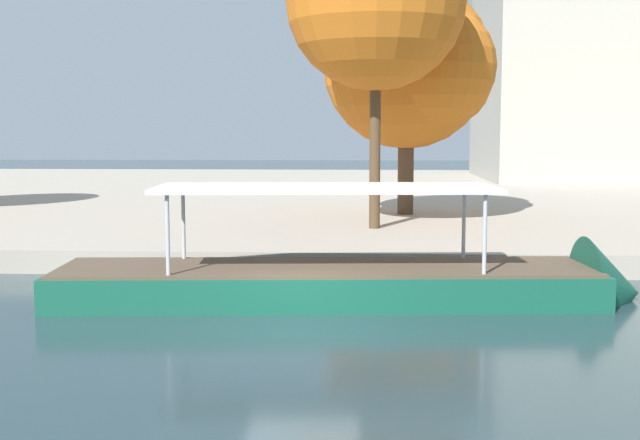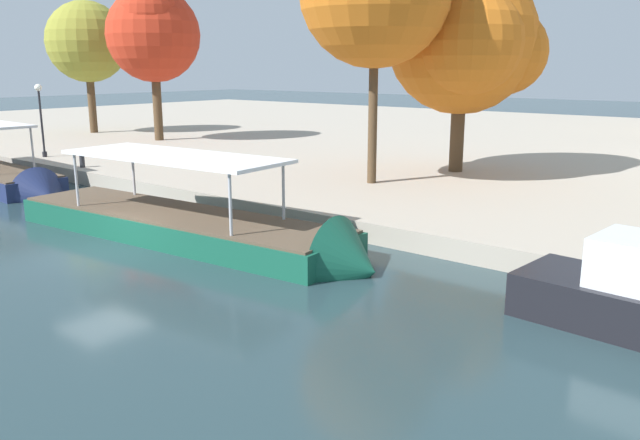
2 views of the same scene
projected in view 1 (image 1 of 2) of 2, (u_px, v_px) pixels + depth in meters
The scene contains 4 objects.
ground_plane at pixel (302, 328), 18.05m from camera, with size 220.00×220.00×0.00m, color #23383D.
dock_promenade at pixel (346, 195), 51.69m from camera, with size 120.00×55.00×0.72m, color #A39989.
tour_boat_1 at pixel (371, 288), 20.88m from camera, with size 14.95×4.26×4.18m.
tree_4 at pixel (418, 67), 35.12m from camera, with size 7.36×7.51×10.00m.
Camera 1 is at (1.44, -17.65, 4.24)m, focal length 46.48 mm.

